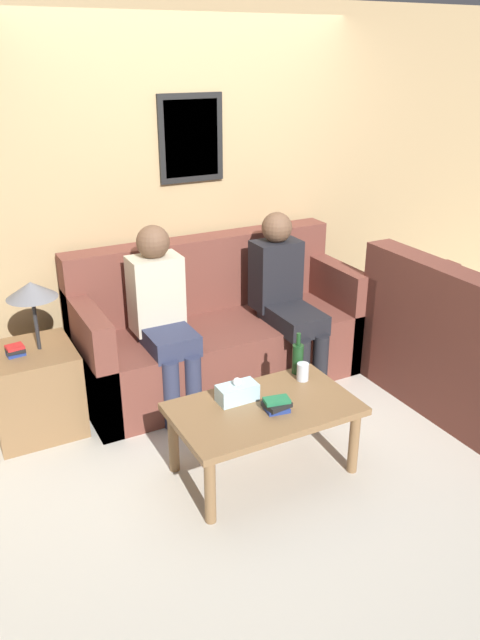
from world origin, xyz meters
TOP-DOWN VIEW (x-y plane):
  - ground_plane at (0.00, 0.00)m, footprint 16.00×16.00m
  - wall_back at (0.00, 0.92)m, footprint 9.00×0.08m
  - couch_main at (0.00, 0.49)m, footprint 2.05×0.81m
  - couch_side at (1.32, -0.75)m, footprint 0.81×1.66m
  - coffee_table at (-0.27, -0.65)m, footprint 1.03×0.61m
  - side_table_with_lamp at (-1.33, 0.42)m, footprint 0.53×0.53m
  - wine_bottle at (0.11, -0.41)m, footprint 0.07×0.07m
  - drinking_glass at (0.09, -0.50)m, footprint 0.07×0.07m
  - book_stack at (-0.23, -0.72)m, footprint 0.15×0.13m
  - tissue_box at (-0.37, -0.53)m, footprint 0.23×0.12m
  - person_left at (-0.48, 0.32)m, footprint 0.34×0.57m
  - person_right at (0.43, 0.27)m, footprint 0.34×0.66m

SIDE VIEW (x-z plane):
  - ground_plane at x=0.00m, z-range 0.00..0.00m
  - side_table_with_lamp at x=-1.33m, z-range -0.18..0.82m
  - couch_main at x=0.00m, z-range -0.16..0.87m
  - couch_side at x=1.32m, z-range -0.15..0.87m
  - coffee_table at x=-0.27m, z-range 0.16..0.59m
  - book_stack at x=-0.23m, z-range 0.44..0.51m
  - tissue_box at x=-0.37m, z-range 0.42..0.56m
  - drinking_glass at x=0.09m, z-range 0.44..0.55m
  - wine_bottle at x=0.11m, z-range 0.40..0.67m
  - person_right at x=0.43m, z-range 0.06..1.29m
  - person_left at x=-0.48m, z-range 0.07..1.31m
  - wall_back at x=0.00m, z-range 0.00..2.60m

